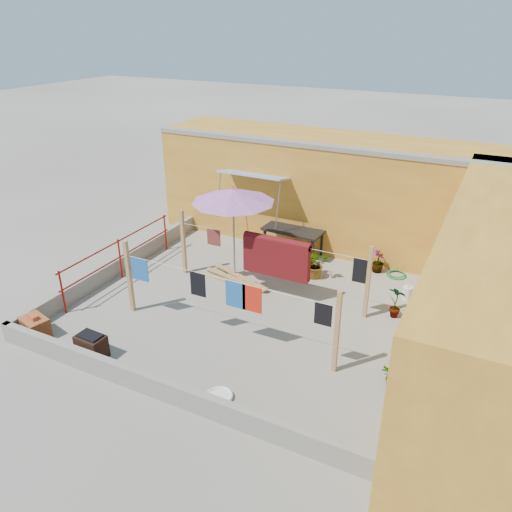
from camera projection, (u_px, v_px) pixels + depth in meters
name	position (u px, v px, depth m)	size (l,w,h in m)	color
ground	(253.00, 307.00, 12.00)	(80.00, 80.00, 0.00)	#9E998E
wall_back	(339.00, 192.00, 14.88)	(11.00, 3.27, 3.21)	gold
wall_right	(504.00, 300.00, 9.20)	(2.40, 9.00, 3.20)	gold
parapet_front	(164.00, 389.00, 9.02)	(8.30, 0.16, 0.44)	gray
parapet_left	(120.00, 265.00, 13.56)	(0.16, 7.30, 0.44)	gray
red_railing	(119.00, 253.00, 13.09)	(0.05, 4.20, 1.10)	maroon
clothesline_rig	(270.00, 262.00, 11.92)	(5.09, 2.35, 1.80)	tan
patio_umbrella	(233.00, 196.00, 12.43)	(2.70, 2.70, 2.54)	gray
outdoor_table	(294.00, 231.00, 14.40)	(1.77, 0.95, 0.81)	black
brick_stack	(35.00, 327.00, 10.83)	(0.71, 0.58, 0.54)	#AD5428
lumber_pile	(235.00, 279.00, 13.16)	(2.12, 0.81, 0.13)	tan
brazier	(92.00, 346.00, 10.15)	(0.61, 0.42, 0.53)	black
white_basin	(219.00, 396.00, 9.11)	(0.50, 0.50, 0.09)	silver
water_jug_a	(412.00, 338.00, 10.57)	(0.22, 0.22, 0.35)	silver
water_jug_b	(407.00, 293.00, 12.29)	(0.25, 0.25, 0.38)	silver
green_hose	(397.00, 274.00, 13.46)	(0.53, 0.53, 0.08)	#197127
plant_back_a	(316.00, 264.00, 13.25)	(0.70, 0.61, 0.78)	#235F1B
plant_back_b	(378.00, 261.00, 13.56)	(0.35, 0.35, 0.62)	#235F1B
plant_right_a	(396.00, 302.00, 11.44)	(0.43, 0.29, 0.82)	#235F1B
plant_right_b	(400.00, 364.00, 9.45)	(0.40, 0.32, 0.73)	#235F1B
plant_right_c	(396.00, 378.00, 9.22)	(0.50, 0.43, 0.56)	#235F1B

